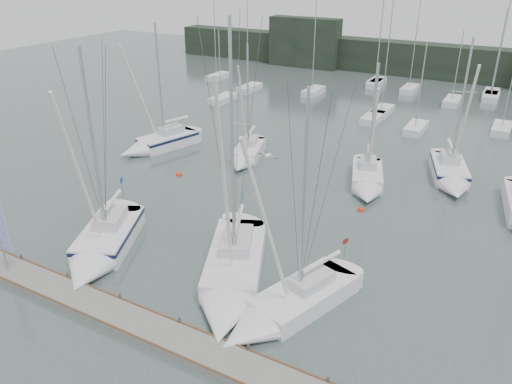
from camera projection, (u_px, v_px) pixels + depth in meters
ground at (195, 277)px, 29.42m from camera, size 160.00×160.00×0.00m
dock at (137, 323)px, 25.39m from camera, size 24.00×2.00×0.40m
far_treeline at (427, 60)px, 77.27m from camera, size 90.00×4.00×5.00m
far_building_left at (304, 42)px, 83.86m from camera, size 12.00×3.00×8.00m
mast_forest at (448, 108)px, 60.57m from camera, size 57.38×27.02×14.84m
sailboat_near_left at (100, 249)px, 31.08m from camera, size 6.48×9.36×13.77m
sailboat_near_center at (231, 283)px, 27.97m from camera, size 7.42×11.36×15.72m
sailboat_near_right at (280, 311)px, 25.81m from camera, size 5.31×9.14×12.92m
sailboat_mid_a at (156, 144)px, 48.43m from camera, size 4.79×8.67×12.62m
sailboat_mid_b at (246, 156)px, 45.82m from camera, size 4.24×7.68×11.09m
sailboat_mid_c at (367, 183)px, 40.30m from camera, size 4.62×7.86×10.68m
sailboat_mid_d at (451, 176)px, 41.33m from camera, size 4.93×8.63×12.46m
buoy_b at (361, 210)px, 37.11m from camera, size 0.56×0.56×0.56m
buoy_c at (179, 175)px, 43.07m from camera, size 0.58×0.58×0.58m
dock_banner at (1, 231)px, 28.08m from camera, size 0.70×0.18×4.64m
seagull at (268, 155)px, 26.44m from camera, size 1.07×0.50×0.21m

